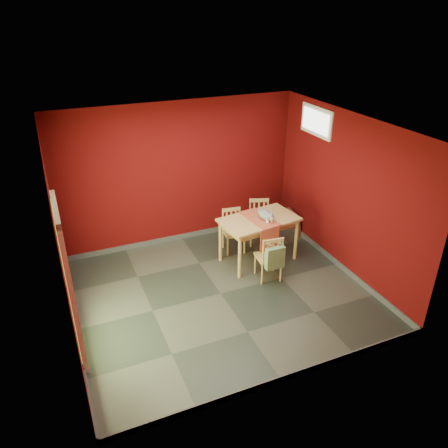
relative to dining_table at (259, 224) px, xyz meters
name	(u,v)px	position (x,y,z in m)	size (l,w,h in m)	color
ground	(221,293)	(-1.03, -0.70, -0.73)	(4.50, 4.50, 0.00)	#2D342D
room_shell	(221,291)	(-1.03, -0.70, -0.68)	(4.50, 4.50, 4.50)	#4D0708
doorway	(68,279)	(-3.25, -1.10, 0.40)	(0.06, 1.01, 2.13)	#B7D838
window	(316,121)	(1.20, 0.30, 1.62)	(0.05, 0.90, 0.50)	white
outlet_plate	(255,211)	(0.57, 1.29, -0.43)	(0.08, 0.01, 0.12)	silver
dining_table	(259,224)	(0.00, 0.00, 0.00)	(1.42, 0.94, 0.83)	tan
table_runner	(263,225)	(0.00, -0.13, 0.04)	(0.49, 0.85, 0.41)	#B54D32
chair_far_left	(233,230)	(-0.27, 0.51, -0.31)	(0.43, 0.43, 0.81)	tan
chair_far_right	(259,221)	(0.33, 0.60, -0.29)	(0.52, 0.52, 0.86)	tan
chair_near	(269,257)	(-0.11, -0.62, -0.30)	(0.43, 0.43, 0.84)	tan
tote_bag	(275,258)	(-0.13, -0.83, -0.20)	(0.32, 0.19, 0.45)	#658555
cat	(265,213)	(0.09, -0.04, 0.21)	(0.22, 0.43, 0.21)	slate
picture_frame	(294,222)	(1.16, 0.67, -0.50)	(0.19, 0.46, 0.46)	brown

